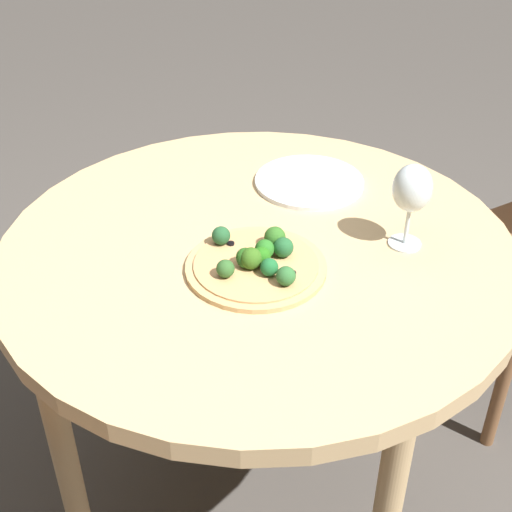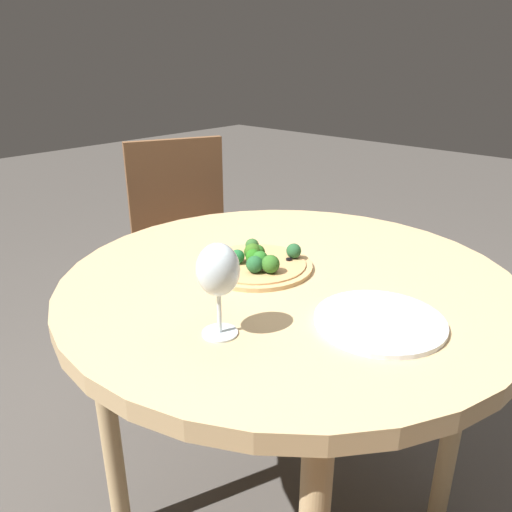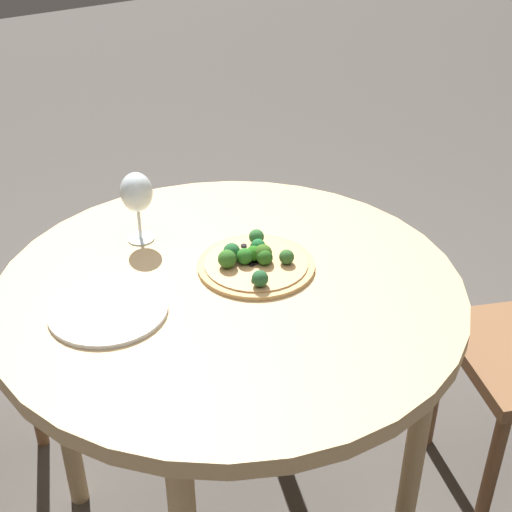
{
  "view_description": "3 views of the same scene",
  "coord_description": "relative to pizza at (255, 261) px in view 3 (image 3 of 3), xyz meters",
  "views": [
    {
      "loc": [
        -0.28,
        1.12,
        1.56
      ],
      "look_at": [
        -0.02,
        0.08,
        0.81
      ],
      "focal_mm": 50.0,
      "sensor_mm": 36.0,
      "label": 1
    },
    {
      "loc": [
        -0.8,
        -0.63,
        1.24
      ],
      "look_at": [
        -0.02,
        0.08,
        0.81
      ],
      "focal_mm": 35.0,
      "sensor_mm": 36.0,
      "label": 2
    },
    {
      "loc": [
        1.07,
        -0.69,
        1.63
      ],
      "look_at": [
        -0.02,
        0.08,
        0.81
      ],
      "focal_mm": 50.0,
      "sensor_mm": 36.0,
      "label": 3
    }
  ],
  "objects": [
    {
      "name": "dining_table",
      "position": [
        0.02,
        -0.08,
        -0.1
      ],
      "size": [
        1.01,
        1.01,
        0.78
      ],
      "color": "tan",
      "rests_on": "ground_plane"
    },
    {
      "name": "pizza",
      "position": [
        0.0,
        0.0,
        0.0
      ],
      "size": [
        0.26,
        0.26,
        0.06
      ],
      "color": "tan",
      "rests_on": "dining_table"
    },
    {
      "name": "wine_glass",
      "position": [
        -0.26,
        -0.15,
        0.1
      ],
      "size": [
        0.08,
        0.08,
        0.17
      ],
      "color": "silver",
      "rests_on": "dining_table"
    },
    {
      "name": "plate_near",
      "position": [
        -0.03,
        -0.34,
        -0.01
      ],
      "size": [
        0.24,
        0.24,
        0.01
      ],
      "color": "silver",
      "rests_on": "dining_table"
    }
  ]
}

